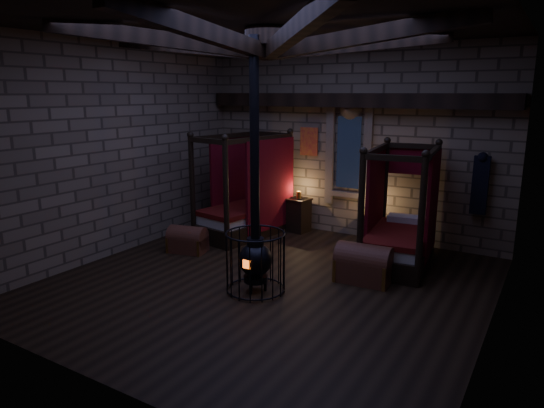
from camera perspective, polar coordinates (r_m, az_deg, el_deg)
The scene contains 8 objects.
room at distance 7.95m, azimuth -0.17°, elevation 16.80°, with size 7.02×7.02×4.29m.
bed_left at distance 11.17m, azimuth -3.08°, elevation -0.73°, with size 1.50×2.35×2.30m.
bed_right at distance 9.60m, azimuth 14.77°, elevation -3.59°, with size 1.36×2.24×2.22m.
trunk_left at distance 10.15m, azimuth -9.91°, elevation -4.22°, with size 0.84×0.64×0.56m.
trunk_right at distance 8.61m, azimuth 10.73°, elevation -7.02°, with size 0.97×0.65×0.68m.
nightstand_left at distance 11.43m, azimuth 3.15°, elevation -1.24°, with size 0.55×0.53×0.97m.
nightstand_right at distance 10.66m, azimuth 11.68°, elevation -2.86°, with size 0.45×0.43×0.75m.
stove at distance 7.97m, azimuth -1.96°, elevation -6.09°, with size 0.98×0.98×4.05m.
Camera 1 is at (4.12, -6.69, 3.22)m, focal length 32.00 mm.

